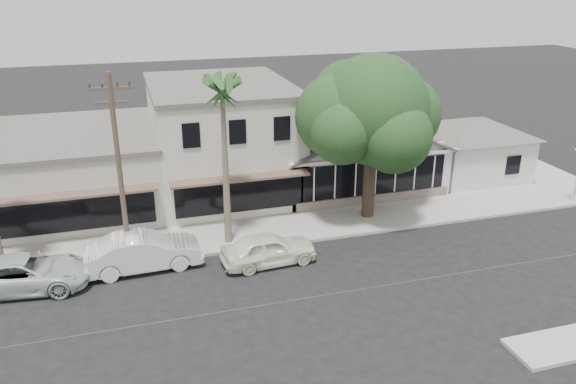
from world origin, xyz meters
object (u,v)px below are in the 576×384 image
object	(u,v)px
car_0	(269,249)
shade_tree	(370,112)
car_1	(144,252)
car_2	(25,273)
utility_pole	(119,168)

from	to	relation	value
car_0	shade_tree	xyz separation A→B (m)	(6.54, 3.78, 5.21)
car_0	car_1	distance (m)	5.76
car_0	car_2	distance (m)	10.67
utility_pole	shade_tree	distance (m)	13.04
car_1	utility_pole	bearing A→B (deg)	43.75
car_0	car_2	world-z (taller)	car_0
utility_pole	shade_tree	world-z (taller)	shade_tree
utility_pole	car_2	distance (m)	6.01
car_1	shade_tree	world-z (taller)	shade_tree
car_1	car_2	world-z (taller)	car_1
car_0	car_1	xyz separation A→B (m)	(-5.64, 1.17, 0.10)
utility_pole	car_0	bearing A→B (deg)	-15.91
car_2	car_0	bearing A→B (deg)	-87.98
car_1	shade_tree	xyz separation A→B (m)	(12.18, 2.61, 5.10)
utility_pole	car_0	size ratio (longest dim) A/B	2.01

